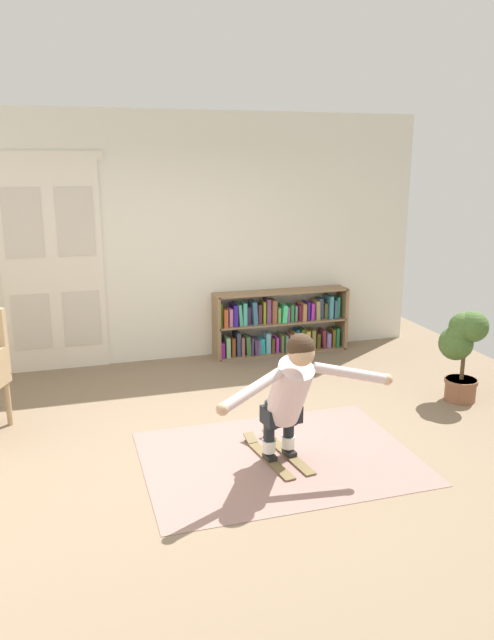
{
  "coord_description": "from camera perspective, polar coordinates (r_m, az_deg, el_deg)",
  "views": [
    {
      "loc": [
        -1.33,
        -4.55,
        2.38
      ],
      "look_at": [
        0.12,
        0.24,
        1.05
      ],
      "focal_mm": 34.42,
      "sensor_mm": 36.0,
      "label": 1
    }
  ],
  "objects": [
    {
      "name": "back_wall",
      "position": [
        7.33,
        -6.29,
        7.51
      ],
      "size": [
        6.0,
        0.1,
        2.9
      ],
      "primitive_type": "cube",
      "color": "silver",
      "rests_on": "ground"
    },
    {
      "name": "potted_plant",
      "position": [
        6.46,
        19.39,
        -2.15
      ],
      "size": [
        0.44,
        0.42,
        0.92
      ],
      "color": "brown",
      "rests_on": "ground"
    },
    {
      "name": "double_door",
      "position": [
        7.18,
        -17.62,
        4.99
      ],
      "size": [
        1.22,
        0.05,
        2.45
      ],
      "color": "beige",
      "rests_on": "ground"
    },
    {
      "name": "rug",
      "position": [
        5.14,
        2.95,
        -12.64
      ],
      "size": [
        2.19,
        1.61,
        0.01
      ],
      "primitive_type": "cube",
      "color": "#8D6B63",
      "rests_on": "ground"
    },
    {
      "name": "person_skier",
      "position": [
        4.73,
        4.08,
        -6.47
      ],
      "size": [
        1.46,
        0.71,
        1.07
      ],
      "color": "white",
      "rests_on": "skis_pair"
    },
    {
      "name": "skis_pair",
      "position": [
        5.16,
        2.8,
        -12.31
      ],
      "size": [
        0.38,
        0.81,
        0.07
      ],
      "color": "brown",
      "rests_on": "rug"
    },
    {
      "name": "ground_plane",
      "position": [
        5.3,
        -0.49,
        -11.78
      ],
      "size": [
        7.2,
        7.2,
        0.0
      ],
      "primitive_type": "plane",
      "color": "#79654E"
    },
    {
      "name": "bookshelf",
      "position": [
        7.64,
        2.9,
        -0.44
      ],
      "size": [
        1.7,
        0.3,
        0.79
      ],
      "color": "#846748",
      "rests_on": "ground"
    }
  ]
}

